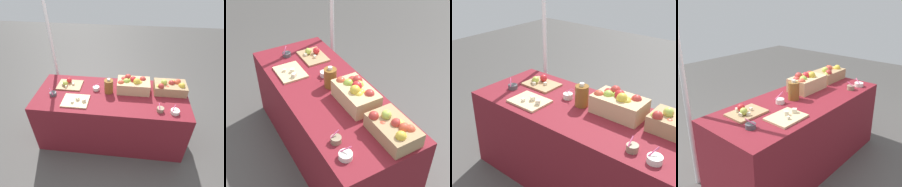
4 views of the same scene
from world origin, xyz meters
TOP-DOWN VIEW (x-y plane):
  - ground_plane at (0.00, 0.00)m, footprint 10.00×10.00m
  - table at (0.00, 0.00)m, footprint 1.90×0.76m
  - apple_crate_left at (0.73, 0.14)m, footprint 0.39×0.25m
  - apple_crate_middle at (0.26, 0.12)m, footprint 0.40×0.24m
  - cutting_board_front at (-0.40, -0.18)m, footprint 0.31×0.25m
  - cutting_board_back at (-0.58, 0.14)m, footprint 0.32×0.23m
  - sample_bowl_near at (0.58, -0.24)m, footprint 0.08×0.08m
  - sample_bowl_mid at (-0.72, -0.09)m, footprint 0.09×0.09m
  - sample_bowl_far at (-0.20, 0.08)m, footprint 0.09×0.08m
  - sample_bowl_extra at (0.74, -0.25)m, footprint 0.10×0.10m
  - cider_jug at (-0.04, 0.05)m, footprint 0.11×0.11m
  - tent_pole at (-0.89, 0.54)m, footprint 0.04×0.04m

SIDE VIEW (x-z plane):
  - ground_plane at x=0.00m, z-range 0.00..0.00m
  - table at x=0.00m, z-range 0.00..0.74m
  - cutting_board_front at x=-0.40m, z-range 0.72..0.78m
  - sample_bowl_mid at x=-0.72m, z-range 0.71..0.81m
  - cutting_board_back at x=-0.58m, z-range 0.72..0.81m
  - sample_bowl_extra at x=0.74m, z-range 0.72..0.81m
  - sample_bowl_far at x=-0.20m, z-range 0.71..0.82m
  - sample_bowl_near at x=0.58m, z-range 0.72..0.81m
  - apple_crate_left at x=0.73m, z-range 0.73..0.90m
  - cider_jug at x=-0.04m, z-range 0.73..0.93m
  - apple_crate_middle at x=0.26m, z-range 0.73..0.94m
  - tent_pole at x=-0.89m, z-range 0.00..2.26m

